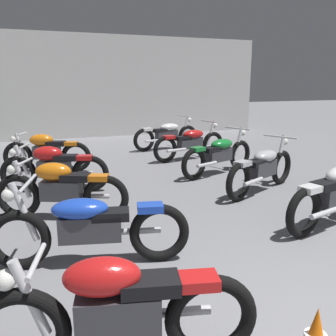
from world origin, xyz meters
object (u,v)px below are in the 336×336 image
object	(u,v)px
motorcycle_right_row_1	(334,195)
motorcycle_right_row_3	(219,154)
motorcycle_left_row_0	(117,310)
motorcycle_right_row_2	(262,168)
motorcycle_right_row_4	(190,142)
motorcycle_left_row_4	(46,151)
motorcycle_left_row_2	(61,189)
motorcycle_left_row_1	(89,226)
motorcycle_left_row_3	(54,167)
motorcycle_right_row_5	(167,134)

from	to	relation	value
motorcycle_right_row_1	motorcycle_right_row_3	world-z (taller)	motorcycle_right_row_3
motorcycle_left_row_0	motorcycle_right_row_2	distance (m)	4.75
motorcycle_right_row_1	motorcycle_right_row_4	xyz separation A→B (m)	(0.07, 4.85, -0.01)
motorcycle_left_row_4	motorcycle_right_row_1	xyz separation A→B (m)	(3.48, -4.83, 0.00)
motorcycle_left_row_4	motorcycle_right_row_3	world-z (taller)	motorcycle_right_row_3
motorcycle_left_row_2	motorcycle_left_row_0	bearing A→B (deg)	-88.84
motorcycle_right_row_1	motorcycle_right_row_4	bearing A→B (deg)	89.21
motorcycle_right_row_2	motorcycle_right_row_1	bearing A→B (deg)	-92.38
motorcycle_left_row_0	motorcycle_right_row_2	world-z (taller)	motorcycle_right_row_2
motorcycle_left_row_1	motorcycle_right_row_3	size ratio (longest dim) A/B	1.02
motorcycle_left_row_2	motorcycle_right_row_2	xyz separation A→B (m)	(3.55, 0.08, -0.01)
motorcycle_left_row_1	motorcycle_left_row_0	bearing A→B (deg)	-92.88
motorcycle_left_row_1	motorcycle_right_row_1	world-z (taller)	motorcycle_left_row_1
motorcycle_left_row_0	motorcycle_left_row_4	size ratio (longest dim) A/B	1.03
motorcycle_left_row_2	motorcycle_left_row_4	size ratio (longest dim) A/B	0.98
motorcycle_right_row_1	motorcycle_right_row_3	bearing A→B (deg)	90.30
motorcycle_right_row_1	motorcycle_left_row_3	bearing A→B (deg)	137.73
motorcycle_left_row_0	motorcycle_left_row_2	xyz separation A→B (m)	(-0.06, 3.15, 0.00)
motorcycle_left_row_4	motorcycle_right_row_2	distance (m)	4.70
motorcycle_right_row_4	motorcycle_left_row_2	bearing A→B (deg)	-138.12
motorcycle_left_row_2	motorcycle_right_row_1	size ratio (longest dim) A/B	0.95
motorcycle_left_row_3	motorcycle_left_row_4	distance (m)	1.69
motorcycle_left_row_4	motorcycle_right_row_3	size ratio (longest dim) A/B	0.90
motorcycle_left_row_1	motorcycle_left_row_3	bearing A→B (deg)	92.31
motorcycle_left_row_0	motorcycle_right_row_5	world-z (taller)	motorcycle_right_row_5
motorcycle_right_row_4	motorcycle_right_row_5	bearing A→B (deg)	90.85
motorcycle_left_row_2	motorcycle_left_row_3	world-z (taller)	same
motorcycle_right_row_1	motorcycle_right_row_2	world-z (taller)	motorcycle_right_row_2
motorcycle_left_row_3	motorcycle_right_row_3	distance (m)	3.44
motorcycle_right_row_4	motorcycle_left_row_0	bearing A→B (deg)	-118.82
motorcycle_left_row_2	motorcycle_left_row_3	size ratio (longest dim) A/B	0.97
motorcycle_left_row_0	motorcycle_left_row_4	distance (m)	6.30
motorcycle_left_row_0	motorcycle_right_row_5	size ratio (longest dim) A/B	0.90
motorcycle_right_row_5	motorcycle_left_row_2	bearing A→B (deg)	-126.31
motorcycle_right_row_5	motorcycle_left_row_0	bearing A→B (deg)	-113.53
motorcycle_right_row_5	motorcycle_left_row_3	bearing A→B (deg)	-136.51
motorcycle_left_row_4	motorcycle_right_row_4	size ratio (longest dim) A/B	0.87
motorcycle_left_row_3	motorcycle_left_row_4	world-z (taller)	same
motorcycle_right_row_1	motorcycle_left_row_4	bearing A→B (deg)	125.77
motorcycle_left_row_4	motorcycle_right_row_5	distance (m)	3.88
motorcycle_left_row_4	motorcycle_right_row_2	xyz separation A→B (m)	(3.55, -3.07, -0.01)
motorcycle_left_row_1	motorcycle_right_row_3	bearing A→B (deg)	43.04
motorcycle_left_row_3	motorcycle_right_row_1	size ratio (longest dim) A/B	0.98
motorcycle_right_row_1	motorcycle_left_row_1	bearing A→B (deg)	178.17
motorcycle_right_row_2	motorcycle_left_row_1	bearing A→B (deg)	-154.18
motorcycle_right_row_5	motorcycle_right_row_4	bearing A→B (deg)	-89.15
motorcycle_left_row_2	motorcycle_right_row_2	size ratio (longest dim) A/B	0.91
motorcycle_left_row_0	motorcycle_right_row_1	size ratio (longest dim) A/B	1.00
motorcycle_left_row_0	motorcycle_right_row_1	world-z (taller)	same
motorcycle_left_row_0	motorcycle_right_row_3	distance (m)	5.78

